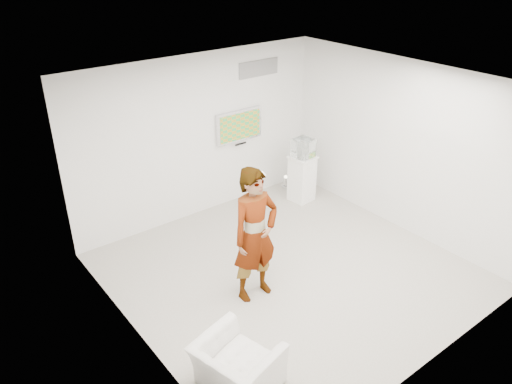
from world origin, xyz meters
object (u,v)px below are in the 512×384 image
at_px(pedestal, 302,178).
at_px(floor_uplight, 286,182).
at_px(armchair, 237,365).
at_px(person, 255,235).
at_px(tv, 239,126).

xyz_separation_m(pedestal, floor_uplight, (0.10, 0.59, -0.34)).
height_order(armchair, pedestal, pedestal).
xyz_separation_m(person, floor_uplight, (2.65, 2.37, -0.88)).
bearing_deg(person, pedestal, 35.63).
bearing_deg(tv, person, -122.03).
bearing_deg(pedestal, person, -145.13).
relative_size(armchair, floor_uplight, 3.45).
bearing_deg(person, floor_uplight, 42.52).
bearing_deg(armchair, pedestal, -65.13).
distance_m(tv, floor_uplight, 1.77).
relative_size(armchair, pedestal, 0.98).
distance_m(armchair, pedestal, 4.79).
height_order(tv, armchair, tv).
relative_size(tv, person, 0.49).
bearing_deg(floor_uplight, person, -138.24).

